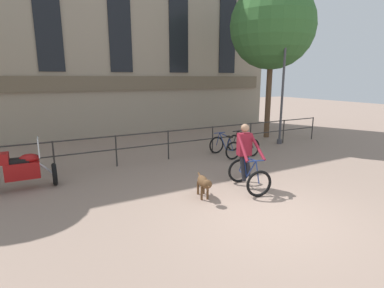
{
  "coord_description": "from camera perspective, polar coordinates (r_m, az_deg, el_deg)",
  "views": [
    {
      "loc": [
        -4.26,
        -4.38,
        2.9
      ],
      "look_at": [
        -0.31,
        2.86,
        1.05
      ],
      "focal_mm": 28.0,
      "sensor_mm": 36.0,
      "label": 1
    }
  ],
  "objects": [
    {
      "name": "ground_plane",
      "position": [
        6.76,
        14.44,
        -13.17
      ],
      "size": [
        60.0,
        60.0,
        0.0
      ],
      "primitive_type": "plane",
      "color": "gray"
    },
    {
      "name": "parked_motorcycle",
      "position": [
        8.97,
        -29.67,
        -4.17
      ],
      "size": [
        1.63,
        0.68,
        1.35
      ],
      "rotation": [
        0.0,
        0.0,
        1.53
      ],
      "color": "black",
      "rests_on": "ground_plane"
    },
    {
      "name": "building_facade",
      "position": [
        16.21,
        -14.01,
        22.54
      ],
      "size": [
        18.0,
        0.72,
        11.63
      ],
      "color": "gray",
      "rests_on": "ground_plane"
    },
    {
      "name": "street_lamp",
      "position": [
        13.59,
        16.97,
        11.23
      ],
      "size": [
        0.28,
        0.28,
        4.83
      ],
      "color": "#424247",
      "rests_on": "ground_plane"
    },
    {
      "name": "dog",
      "position": [
        7.3,
        2.27,
        -7.4
      ],
      "size": [
        0.41,
        0.99,
        0.58
      ],
      "rotation": [
        0.0,
        0.0,
        -0.28
      ],
      "color": "brown",
      "rests_on": "ground_plane"
    },
    {
      "name": "canal_railing",
      "position": [
        10.71,
        -4.55,
        0.79
      ],
      "size": [
        15.05,
        0.05,
        1.05
      ],
      "color": "#2D2B28",
      "rests_on": "ground_plane"
    },
    {
      "name": "parked_bicycle_near_lamp",
      "position": [
        11.19,
        6.23,
        -0.57
      ],
      "size": [
        0.68,
        1.12,
        0.86
      ],
      "rotation": [
        0.0,
        0.0,
        3.16
      ],
      "color": "black",
      "rests_on": "ground_plane"
    },
    {
      "name": "cyclist_with_bike",
      "position": [
        8.03,
        10.39,
        -2.99
      ],
      "size": [
        0.91,
        1.28,
        1.7
      ],
      "rotation": [
        0.0,
        0.0,
        -0.21
      ],
      "color": "black",
      "rests_on": "ground_plane"
    },
    {
      "name": "tree_canalside_right",
      "position": [
        15.18,
        15.04,
        20.82
      ],
      "size": [
        3.89,
        3.89,
        7.13
      ],
      "color": "brown",
      "rests_on": "ground_plane"
    },
    {
      "name": "parked_bicycle_mid_left",
      "position": [
        11.7,
        9.72,
        -0.1
      ],
      "size": [
        0.79,
        1.18,
        0.86
      ],
      "rotation": [
        0.0,
        0.0,
        3.26
      ],
      "color": "black",
      "rests_on": "ground_plane"
    }
  ]
}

